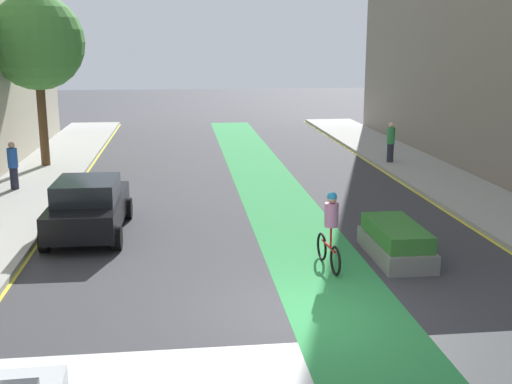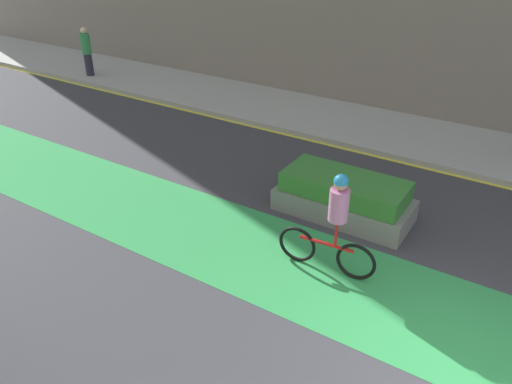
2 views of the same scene
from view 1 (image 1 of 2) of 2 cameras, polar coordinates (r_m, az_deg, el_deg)
name	(u,v)px [view 1 (image 1 of 2)]	position (r m, az deg, el deg)	size (l,w,h in m)	color
ground_plane	(299,316)	(12.62, 3.83, -10.98)	(120.00, 120.00, 0.00)	#38383D
bike_lane_paint	(348,313)	(12.82, 8.20, -10.66)	(2.40, 60.00, 0.01)	#2D8C47
crosswalk_band	(321,367)	(10.86, 5.82, -15.26)	(12.00, 1.80, 0.01)	silver
car_black_left_far	(88,206)	(17.98, -14.71, -1.23)	(2.08, 4.23, 1.57)	black
cyclist_in_lane	(330,229)	(14.85, 6.63, -3.26)	(0.32, 1.73, 1.86)	black
pedestrian_sidewalk_right_a	(391,142)	(27.76, 11.92, 4.40)	(0.34, 0.34, 1.69)	#262638
pedestrian_sidewalk_left_a	(13,165)	(23.66, -20.84, 2.24)	(0.34, 0.34, 1.66)	#262638
street_tree_near	(37,43)	(27.56, -18.96, 12.46)	(3.79, 3.79, 6.88)	brown
median_planter	(396,242)	(16.02, 12.36, -4.37)	(1.20, 2.67, 0.85)	slate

